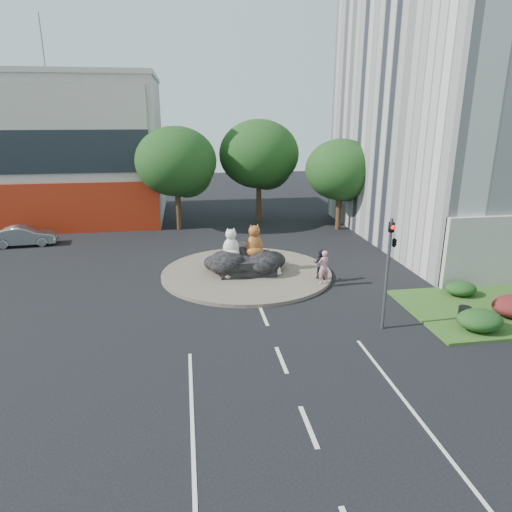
{
  "coord_description": "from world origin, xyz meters",
  "views": [
    {
      "loc": [
        -3.39,
        -15.32,
        9.09
      ],
      "look_at": [
        0.13,
        7.21,
        2.0
      ],
      "focal_mm": 32.0,
      "sensor_mm": 36.0,
      "label": 1
    }
  ],
  "objects_px": {
    "kitten_white": "(277,268)",
    "pedestrian_dark": "(321,264)",
    "kitten_calico": "(227,270)",
    "litter_bin": "(464,314)",
    "parked_car": "(24,236)",
    "pedestrian_pink": "(324,267)",
    "cat_tabby": "(254,240)",
    "cat_white": "(231,243)"
  },
  "relations": [
    {
      "from": "kitten_calico",
      "to": "litter_bin",
      "type": "bearing_deg",
      "value": -29.55
    },
    {
      "from": "kitten_white",
      "to": "pedestrian_dark",
      "type": "xyz_separation_m",
      "value": [
        2.29,
        -0.92,
        0.47
      ]
    },
    {
      "from": "pedestrian_dark",
      "to": "litter_bin",
      "type": "relative_size",
      "value": 2.34
    },
    {
      "from": "pedestrian_dark",
      "to": "cat_tabby",
      "type": "bearing_deg",
      "value": 7.83
    },
    {
      "from": "cat_tabby",
      "to": "litter_bin",
      "type": "bearing_deg",
      "value": -49.74
    },
    {
      "from": "cat_tabby",
      "to": "kitten_calico",
      "type": "bearing_deg",
      "value": -153.58
    },
    {
      "from": "litter_bin",
      "to": "cat_tabby",
      "type": "bearing_deg",
      "value": 135.29
    },
    {
      "from": "cat_white",
      "to": "kitten_white",
      "type": "xyz_separation_m",
      "value": [
        2.58,
        -0.8,
        -1.41
      ]
    },
    {
      "from": "kitten_calico",
      "to": "kitten_white",
      "type": "height_order",
      "value": "kitten_calico"
    },
    {
      "from": "kitten_white",
      "to": "pedestrian_pink",
      "type": "distance_m",
      "value": 2.85
    },
    {
      "from": "cat_white",
      "to": "cat_tabby",
      "type": "relative_size",
      "value": 0.93
    },
    {
      "from": "litter_bin",
      "to": "parked_car",
      "type": "bearing_deg",
      "value": 144.58
    },
    {
      "from": "cat_white",
      "to": "litter_bin",
      "type": "distance_m",
      "value": 12.72
    },
    {
      "from": "cat_white",
      "to": "pedestrian_pink",
      "type": "relative_size",
      "value": 0.97
    },
    {
      "from": "cat_tabby",
      "to": "litter_bin",
      "type": "xyz_separation_m",
      "value": [
        8.3,
        -8.22,
        -1.59
      ]
    },
    {
      "from": "parked_car",
      "to": "litter_bin",
      "type": "xyz_separation_m",
      "value": [
        23.78,
        -16.91,
        -0.22
      ]
    },
    {
      "from": "parked_car",
      "to": "litter_bin",
      "type": "bearing_deg",
      "value": -131.0
    },
    {
      "from": "pedestrian_pink",
      "to": "parked_car",
      "type": "height_order",
      "value": "pedestrian_pink"
    },
    {
      "from": "kitten_white",
      "to": "parked_car",
      "type": "xyz_separation_m",
      "value": [
        -16.68,
        9.6,
        0.12
      ]
    },
    {
      "from": "kitten_calico",
      "to": "pedestrian_pink",
      "type": "relative_size",
      "value": 0.53
    },
    {
      "from": "parked_car",
      "to": "pedestrian_dark",
      "type": "bearing_deg",
      "value": -124.59
    },
    {
      "from": "cat_white",
      "to": "kitten_calico",
      "type": "relative_size",
      "value": 1.85
    },
    {
      "from": "pedestrian_pink",
      "to": "pedestrian_dark",
      "type": "height_order",
      "value": "pedestrian_pink"
    },
    {
      "from": "pedestrian_dark",
      "to": "kitten_calico",
      "type": "bearing_deg",
      "value": 26.87
    },
    {
      "from": "kitten_calico",
      "to": "litter_bin",
      "type": "xyz_separation_m",
      "value": [
        10.01,
        -7.18,
        -0.2
      ]
    },
    {
      "from": "cat_tabby",
      "to": "pedestrian_dark",
      "type": "distance_m",
      "value": 4.07
    },
    {
      "from": "pedestrian_pink",
      "to": "parked_car",
      "type": "bearing_deg",
      "value": -49.81
    },
    {
      "from": "kitten_white",
      "to": "pedestrian_dark",
      "type": "distance_m",
      "value": 2.51
    },
    {
      "from": "kitten_white",
      "to": "litter_bin",
      "type": "distance_m",
      "value": 10.19
    },
    {
      "from": "kitten_white",
      "to": "litter_bin",
      "type": "xyz_separation_m",
      "value": [
        7.1,
        -7.31,
        -0.1
      ]
    },
    {
      "from": "parked_car",
      "to": "litter_bin",
      "type": "relative_size",
      "value": 5.83
    },
    {
      "from": "pedestrian_dark",
      "to": "parked_car",
      "type": "distance_m",
      "value": 21.69
    },
    {
      "from": "kitten_calico",
      "to": "pedestrian_pink",
      "type": "bearing_deg",
      "value": -10.95
    },
    {
      "from": "cat_white",
      "to": "parked_car",
      "type": "bearing_deg",
      "value": 149.03
    },
    {
      "from": "kitten_white",
      "to": "cat_white",
      "type": "bearing_deg",
      "value": 131.34
    },
    {
      "from": "cat_tabby",
      "to": "kitten_calico",
      "type": "distance_m",
      "value": 2.43
    },
    {
      "from": "kitten_calico",
      "to": "parked_car",
      "type": "relative_size",
      "value": 0.23
    },
    {
      "from": "cat_tabby",
      "to": "pedestrian_dark",
      "type": "relative_size",
      "value": 1.13
    },
    {
      "from": "kitten_white",
      "to": "litter_bin",
      "type": "relative_size",
      "value": 1.07
    },
    {
      "from": "litter_bin",
      "to": "kitten_calico",
      "type": "bearing_deg",
      "value": 144.35
    },
    {
      "from": "kitten_calico",
      "to": "pedestrian_pink",
      "type": "height_order",
      "value": "pedestrian_pink"
    },
    {
      "from": "cat_tabby",
      "to": "kitten_calico",
      "type": "relative_size",
      "value": 2.0
    }
  ]
}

